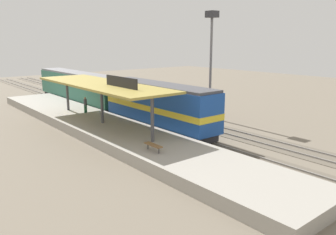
% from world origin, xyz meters
% --- Properties ---
extents(ground_plane, '(120.00, 120.00, 0.00)m').
position_xyz_m(ground_plane, '(2.00, 0.00, 0.00)').
color(ground_plane, '#706656').
extents(track_near, '(3.20, 110.00, 0.16)m').
position_xyz_m(track_near, '(0.00, 0.00, 0.03)').
color(track_near, '#5F5649').
rests_on(track_near, ground).
extents(track_far, '(3.20, 110.00, 0.16)m').
position_xyz_m(track_far, '(4.60, 0.00, 0.03)').
color(track_far, '#5F5649').
rests_on(track_far, ground).
extents(platform, '(6.00, 44.00, 0.90)m').
position_xyz_m(platform, '(-4.60, 0.00, 0.45)').
color(platform, '#9E998E').
rests_on(platform, ground).
extents(station_canopy, '(5.20, 18.00, 4.70)m').
position_xyz_m(station_canopy, '(-4.60, -0.09, 4.53)').
color(station_canopy, '#47474C').
rests_on(station_canopy, platform).
extents(platform_bench, '(0.44, 1.70, 0.50)m').
position_xyz_m(platform_bench, '(-6.00, -9.97, 1.34)').
color(platform_bench, '#333338').
rests_on(platform_bench, platform).
extents(locomotive, '(2.93, 14.43, 4.44)m').
position_xyz_m(locomotive, '(0.00, -2.76, 2.41)').
color(locomotive, '#28282D').
rests_on(locomotive, track_near).
extents(passenger_carriage_single, '(2.90, 20.00, 4.24)m').
position_xyz_m(passenger_carriage_single, '(0.00, 15.24, 2.31)').
color(passenger_carriage_single, '#28282D').
rests_on(passenger_carriage_single, track_near).
extents(freight_car, '(2.80, 12.00, 3.54)m').
position_xyz_m(freight_car, '(4.60, 4.23, 1.97)').
color(freight_car, '#28282D').
rests_on(freight_car, track_far).
extents(light_mast, '(1.10, 1.10, 11.70)m').
position_xyz_m(light_mast, '(7.80, -2.18, 8.40)').
color(light_mast, slate).
rests_on(light_mast, ground).
extents(person_waiting, '(0.34, 0.34, 1.71)m').
position_xyz_m(person_waiting, '(-3.72, 5.42, 1.85)').
color(person_waiting, '#23603D').
rests_on(person_waiting, platform).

